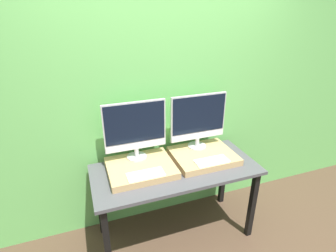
% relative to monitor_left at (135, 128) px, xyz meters
% --- Properties ---
extents(wall_back, '(8.00, 0.04, 2.60)m').
position_rel_monitor_left_xyz_m(wall_back, '(0.30, 0.19, 0.19)').
color(wall_back, '#66B75B').
rests_on(wall_back, ground_plane).
extents(workbench, '(1.47, 0.65, 0.76)m').
position_rel_monitor_left_xyz_m(workbench, '(0.30, -0.20, -0.44)').
color(workbench, '#47474C').
rests_on(workbench, ground_plane).
extents(wooden_riser_left, '(0.57, 0.47, 0.06)m').
position_rel_monitor_left_xyz_m(wooden_riser_left, '(0.00, -0.14, -0.32)').
color(wooden_riser_left, tan).
rests_on(wooden_riser_left, workbench).
extents(monitor_left, '(0.55, 0.18, 0.53)m').
position_rel_monitor_left_xyz_m(monitor_left, '(0.00, 0.00, 0.00)').
color(monitor_left, '#B2B2B7').
rests_on(monitor_left, wooden_riser_left).
extents(keyboard_left, '(0.30, 0.13, 0.01)m').
position_rel_monitor_left_xyz_m(keyboard_left, '(0.00, -0.30, -0.28)').
color(keyboard_left, silver).
rests_on(keyboard_left, wooden_riser_left).
extents(wooden_riser_right, '(0.57, 0.47, 0.06)m').
position_rel_monitor_left_xyz_m(wooden_riser_right, '(0.60, -0.14, -0.32)').
color(wooden_riser_right, tan).
rests_on(wooden_riser_right, workbench).
extents(monitor_right, '(0.55, 0.18, 0.53)m').
position_rel_monitor_left_xyz_m(monitor_right, '(0.60, 0.00, 0.00)').
color(monitor_right, '#B2B2B7').
rests_on(monitor_right, wooden_riser_right).
extents(keyboard_right, '(0.30, 0.13, 0.01)m').
position_rel_monitor_left_xyz_m(keyboard_right, '(0.60, -0.30, -0.28)').
color(keyboard_right, silver).
rests_on(keyboard_right, wooden_riser_right).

